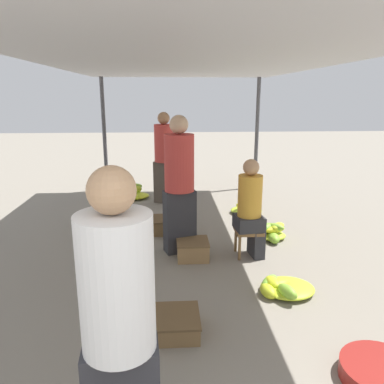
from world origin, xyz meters
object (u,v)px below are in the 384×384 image
at_px(stool, 248,234).
at_px(banana_pile_left_1, 106,220).
at_px(banana_pile_left_0, 120,247).
at_px(shopper_walking_mid, 179,183).
at_px(vendor_foreground, 119,330).
at_px(crate_far, 193,249).
at_px(crate_mid, 174,323).
at_px(basin_black, 383,374).
at_px(banana_pile_right_0, 246,209).
at_px(banana_pile_right_1, 282,287).
at_px(vendor_seated, 251,208).
at_px(banana_pile_left_2, 135,193).
at_px(banana_pile_right_2, 270,233).
at_px(crate_near, 168,225).
at_px(shopper_walking_far, 164,157).

height_order(stool, banana_pile_left_1, stool).
xyz_separation_m(banana_pile_left_0, shopper_walking_mid, (0.78, 0.06, 0.82)).
relative_size(vendor_foreground, crate_far, 4.23).
bearing_deg(vendor_foreground, crate_mid, 77.17).
bearing_deg(crate_mid, crate_far, 80.21).
distance_m(basin_black, crate_far, 2.52).
xyz_separation_m(banana_pile_left_1, shopper_walking_mid, (1.15, -1.16, 0.86)).
distance_m(banana_pile_right_0, banana_pile_right_1, 2.71).
height_order(vendor_seated, banana_pile_left_2, vendor_seated).
relative_size(vendor_foreground, banana_pile_right_2, 3.16).
distance_m(crate_mid, crate_far, 1.55).
relative_size(banana_pile_right_2, shopper_walking_mid, 0.30).
bearing_deg(banana_pile_right_2, crate_near, 164.76).
height_order(vendor_seated, crate_near, vendor_seated).
xyz_separation_m(vendor_foreground, banana_pile_left_2, (-0.43, 5.69, -0.79)).
bearing_deg(crate_near, banana_pile_right_0, 30.85).
bearing_deg(shopper_walking_far, crate_near, -88.06).
distance_m(stool, banana_pile_left_0, 1.67).
distance_m(vendor_foreground, crate_near, 3.80).
bearing_deg(banana_pile_left_0, banana_pile_right_1, -31.38).
bearing_deg(vendor_seated, shopper_walking_mid, 167.23).
height_order(banana_pile_left_2, crate_near, banana_pile_left_2).
xyz_separation_m(basin_black, crate_far, (-1.23, 2.20, 0.06)).
bearing_deg(stool, vendor_foreground, -114.22).
bearing_deg(crate_far, banana_pile_left_1, 133.06).
height_order(crate_far, shopper_walking_mid, shopper_walking_mid).
bearing_deg(shopper_walking_far, banana_pile_left_0, -103.35).
bearing_deg(banana_pile_left_2, crate_mid, -80.97).
bearing_deg(vendor_seated, crate_far, -177.50).
height_order(basin_black, crate_near, crate_near).
bearing_deg(banana_pile_left_1, banana_pile_left_2, 77.81).
xyz_separation_m(banana_pile_left_2, crate_mid, (0.71, -4.46, -0.01)).
height_order(vendor_seated, banana_pile_right_2, vendor_seated).
distance_m(banana_pile_left_1, shopper_walking_mid, 1.85).
bearing_deg(banana_pile_right_1, shopper_walking_far, 109.44).
distance_m(basin_black, banana_pile_left_0, 3.21).
relative_size(banana_pile_right_2, crate_mid, 1.21).
height_order(vendor_foreground, shopper_walking_mid, shopper_walking_mid).
distance_m(vendor_foreground, banana_pile_right_2, 3.81).
relative_size(vendor_seated, basin_black, 2.09).
bearing_deg(crate_near, banana_pile_right_2, -15.24).
height_order(vendor_seated, banana_pile_left_0, vendor_seated).
xyz_separation_m(banana_pile_right_0, crate_mid, (-1.31, -3.30, 0.01)).
distance_m(banana_pile_right_2, crate_near, 1.51).
xyz_separation_m(stool, shopper_walking_mid, (-0.87, 0.20, 0.63)).
relative_size(crate_near, crate_mid, 1.00).
xyz_separation_m(banana_pile_right_2, crate_far, (-1.15, -0.56, 0.01)).
bearing_deg(crate_far, banana_pile_left_0, 169.41).
height_order(banana_pile_right_2, shopper_walking_far, shopper_walking_far).
bearing_deg(shopper_walking_far, crate_far, -81.92).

